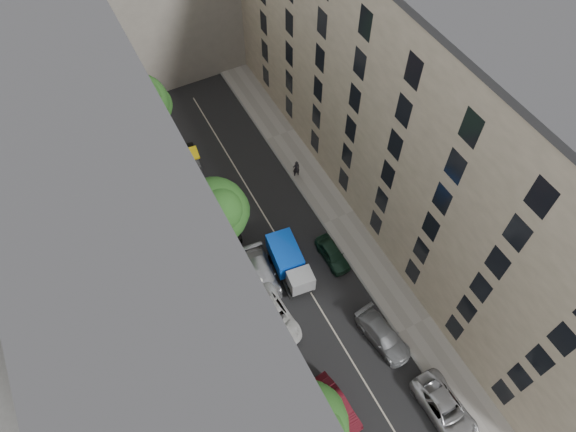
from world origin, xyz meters
TOP-DOWN VIEW (x-y plane):
  - ground at (0.00, 0.00)m, footprint 120.00×120.00m
  - road_surface at (0.00, 0.00)m, footprint 8.00×44.00m
  - sidewalk_left at (-5.50, 0.00)m, footprint 3.00×44.00m
  - sidewalk_right at (5.50, 0.00)m, footprint 3.00×44.00m
  - building_left at (-11.00, 0.00)m, footprint 8.00×44.00m
  - building_right at (11.00, 0.00)m, footprint 8.00×44.00m
  - tarp_truck at (-0.56, -2.56)m, footprint 2.52×5.23m
  - car_left_1 at (-2.80, -13.40)m, footprint 2.04×4.55m
  - car_left_2 at (-3.60, -5.80)m, footprint 2.80×5.56m
  - car_left_3 at (-2.80, -2.20)m, footprint 2.55×5.15m
  - car_left_4 at (-3.40, 3.40)m, footprint 1.98×4.27m
  - car_left_5 at (-3.60, 11.00)m, footprint 2.12×4.68m
  - car_right_0 at (3.60, -17.00)m, footprint 2.53×5.32m
  - car_right_1 at (2.80, -10.80)m, footprint 2.57×4.98m
  - car_right_2 at (3.03, -3.15)m, footprint 1.53×3.75m
  - tree_near at (-5.89, -14.68)m, footprint 5.46×5.22m
  - tree_mid at (-4.52, 1.35)m, footprint 5.33×5.06m
  - tree_far at (-5.74, 14.76)m, footprint 5.22×4.94m
  - lamp_post at (-4.20, -5.38)m, footprint 0.36×0.36m
  - pedestrian at (4.50, 5.80)m, footprint 0.71×0.52m

SIDE VIEW (x-z plane):
  - ground at x=0.00m, z-range 0.00..0.00m
  - road_surface at x=0.00m, z-range 0.00..0.02m
  - sidewalk_left at x=-5.50m, z-range 0.00..0.15m
  - sidewalk_right at x=5.50m, z-range 0.00..0.15m
  - car_right_2 at x=3.03m, z-range 0.00..1.28m
  - car_right_1 at x=2.80m, z-range 0.00..1.38m
  - car_left_4 at x=-3.40m, z-range 0.00..1.41m
  - car_left_3 at x=-2.80m, z-range 0.00..1.44m
  - car_left_1 at x=-2.80m, z-range 0.00..1.45m
  - car_right_0 at x=3.60m, z-range 0.00..1.47m
  - car_left_5 at x=-3.60m, z-range 0.00..1.49m
  - car_left_2 at x=-3.60m, z-range 0.00..1.51m
  - pedestrian at x=4.50m, z-range 0.15..1.94m
  - tarp_truck at x=-0.56m, z-range 0.12..2.44m
  - lamp_post at x=-4.20m, z-range 0.89..7.03m
  - tree_mid at x=-4.52m, z-range 1.45..9.67m
  - tree_far at x=-5.74m, z-range 1.50..9.75m
  - tree_near at x=-5.89m, z-range 1.49..9.92m
  - building_left at x=-11.00m, z-range 0.00..20.00m
  - building_right at x=11.00m, z-range 0.00..20.00m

